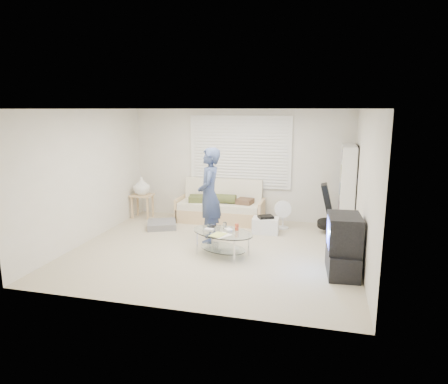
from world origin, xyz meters
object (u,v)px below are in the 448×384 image
(bookshelf, at_px, (347,189))
(tv_unit, at_px, (343,245))
(coffee_table, at_px, (223,236))
(futon_sofa, at_px, (221,208))

(bookshelf, relative_size, tv_unit, 1.95)
(bookshelf, height_order, tv_unit, bookshelf)
(coffee_table, bearing_deg, tv_unit, -9.14)
(futon_sofa, relative_size, tv_unit, 2.08)
(tv_unit, relative_size, coffee_table, 0.70)
(bookshelf, bearing_deg, tv_unit, -93.25)
(futon_sofa, bearing_deg, coffee_table, -74.51)
(bookshelf, bearing_deg, coffee_table, -138.23)
(futon_sofa, height_order, bookshelf, bookshelf)
(tv_unit, distance_m, coffee_table, 2.01)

